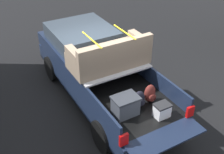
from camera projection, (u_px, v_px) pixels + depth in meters
name	position (u px, v px, depth m)	size (l,w,h in m)	color
ground_plane	(102.00, 98.00, 8.48)	(40.00, 40.00, 0.00)	black
pickup_truck	(96.00, 66.00, 8.20)	(6.05, 2.06, 2.23)	#162138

